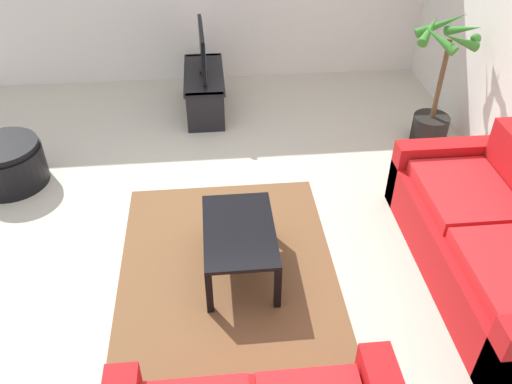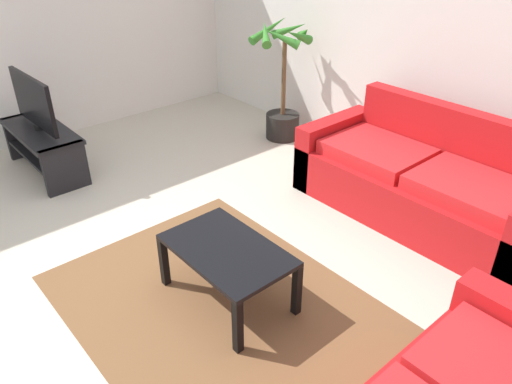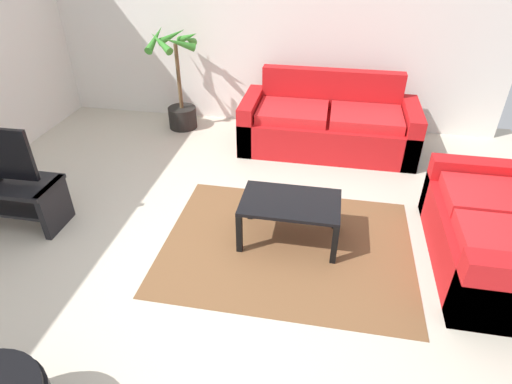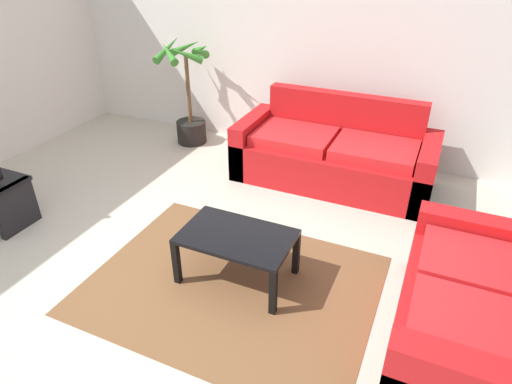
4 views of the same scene
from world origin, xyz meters
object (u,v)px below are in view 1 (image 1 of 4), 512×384
at_px(couch_main, 493,246).
at_px(coffee_table, 239,235).
at_px(tv_stand, 204,86).
at_px(tv, 202,49).
at_px(ottoman, 7,164).
at_px(potted_palm, 437,94).

relative_size(couch_main, coffee_table, 2.44).
relative_size(tv_stand, coffee_table, 1.28).
height_order(tv_stand, coffee_table, tv_stand).
height_order(tv_stand, tv, tv).
bearing_deg(tv_stand, ottoman, -55.44).
bearing_deg(tv_stand, coffee_table, 4.64).
bearing_deg(potted_palm, ottoman, -84.96).
relative_size(couch_main, ottoman, 3.06).
xyz_separation_m(couch_main, tv, (-2.92, -2.12, 0.44)).
height_order(potted_palm, ottoman, potted_palm).
bearing_deg(tv_stand, potted_palm, 68.76).
distance_m(tv, coffee_table, 2.71).
height_order(couch_main, ottoman, couch_main).
bearing_deg(ottoman, tv_stand, 124.56).
xyz_separation_m(tv_stand, tv, (-0.00, 0.00, 0.44)).
height_order(tv, ottoman, tv).
height_order(couch_main, tv_stand, couch_main).
distance_m(tv_stand, ottoman, 2.30).
distance_m(potted_palm, ottoman, 4.31).
bearing_deg(tv_stand, tv, 91.66).
bearing_deg(tv_stand, couch_main, 35.92).
relative_size(couch_main, potted_palm, 1.59).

